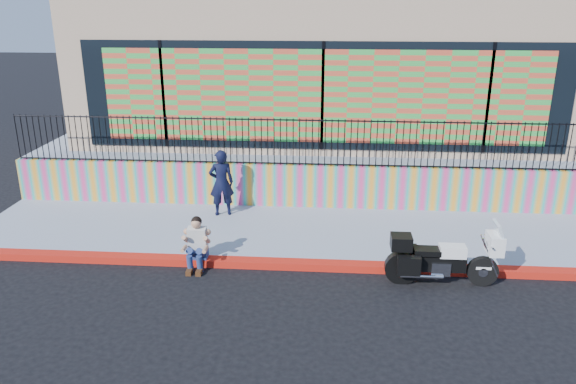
# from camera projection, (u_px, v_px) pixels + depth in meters

# --- Properties ---
(ground) EXTENTS (90.00, 90.00, 0.00)m
(ground) POSITION_uv_depth(u_px,v_px,m) (316.00, 268.00, 11.57)
(ground) COLOR black
(ground) RESTS_ON ground
(red_curb) EXTENTS (16.00, 0.30, 0.15)m
(red_curb) POSITION_uv_depth(u_px,v_px,m) (316.00, 265.00, 11.54)
(red_curb) COLOR red
(red_curb) RESTS_ON ground
(sidewalk) EXTENTS (16.00, 3.00, 0.15)m
(sidewalk) POSITION_uv_depth(u_px,v_px,m) (318.00, 233.00, 13.09)
(sidewalk) COLOR #8B94A7
(sidewalk) RESTS_ON ground
(mural_wall) EXTENTS (16.00, 0.20, 1.10)m
(mural_wall) POSITION_uv_depth(u_px,v_px,m) (320.00, 186.00, 14.39)
(mural_wall) COLOR #E83D85
(mural_wall) RESTS_ON sidewalk
(metal_fence) EXTENTS (15.80, 0.04, 1.20)m
(metal_fence) POSITION_uv_depth(u_px,v_px,m) (321.00, 143.00, 14.01)
(metal_fence) COLOR black
(metal_fence) RESTS_ON mural_wall
(elevated_platform) EXTENTS (16.00, 10.00, 1.25)m
(elevated_platform) POSITION_uv_depth(u_px,v_px,m) (324.00, 141.00, 19.22)
(elevated_platform) COLOR #8B94A7
(elevated_platform) RESTS_ON ground
(storefront_building) EXTENTS (14.00, 8.06, 4.00)m
(storefront_building) POSITION_uv_depth(u_px,v_px,m) (325.00, 64.00, 18.15)
(storefront_building) COLOR tan
(storefront_building) RESTS_ON elevated_platform
(police_motorcycle) EXTENTS (2.14, 0.71, 1.33)m
(police_motorcycle) POSITION_uv_depth(u_px,v_px,m) (441.00, 258.00, 10.78)
(police_motorcycle) COLOR black
(police_motorcycle) RESTS_ON ground
(police_officer) EXTENTS (0.69, 0.55, 1.66)m
(police_officer) POSITION_uv_depth(u_px,v_px,m) (221.00, 183.00, 13.76)
(police_officer) COLOR black
(police_officer) RESTS_ON sidewalk
(seated_man) EXTENTS (0.54, 0.71, 1.06)m
(seated_man) POSITION_uv_depth(u_px,v_px,m) (196.00, 248.00, 11.44)
(seated_man) COLOR navy
(seated_man) RESTS_ON ground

